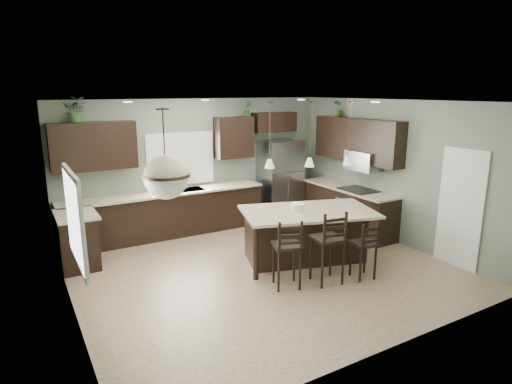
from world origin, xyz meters
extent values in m
plane|color=#9E8466|center=(0.00, 0.00, 0.00)|extent=(6.00, 6.00, 0.00)
cube|color=white|center=(2.98, -1.55, 1.02)|extent=(0.04, 0.82, 2.04)
cube|color=white|center=(-0.40, 2.73, 1.55)|extent=(1.35, 0.02, 1.00)
cube|color=white|center=(-2.98, -0.80, 1.55)|extent=(0.02, 1.10, 1.00)
cube|color=black|center=(-2.70, 1.70, 0.45)|extent=(0.60, 0.90, 0.90)
cube|color=beige|center=(-2.68, 1.70, 0.92)|extent=(0.66, 0.96, 0.04)
cube|color=black|center=(-0.85, 2.45, 0.45)|extent=(4.20, 0.60, 0.90)
cube|color=beige|center=(-0.85, 2.43, 0.92)|extent=(4.20, 0.66, 0.04)
cube|color=gray|center=(-0.40, 2.43, 0.94)|extent=(0.70, 0.45, 0.01)
cylinder|color=silver|center=(-0.40, 2.40, 1.08)|extent=(0.02, 0.02, 0.28)
cube|color=black|center=(-2.15, 2.58, 1.95)|extent=(1.55, 0.34, 0.90)
cube|color=black|center=(0.80, 2.58, 1.95)|extent=(0.85, 0.34, 0.90)
cube|color=black|center=(1.85, 2.58, 2.25)|extent=(1.05, 0.34, 0.45)
cube|color=black|center=(2.70, 0.87, 0.45)|extent=(0.60, 2.35, 0.90)
cube|color=beige|center=(2.68, 0.87, 0.92)|extent=(0.66, 2.35, 0.04)
cube|color=black|center=(2.68, 0.60, 0.94)|extent=(0.58, 0.75, 0.02)
cube|color=gray|center=(2.40, 0.60, 0.45)|extent=(0.01, 0.72, 0.60)
cube|color=black|center=(2.83, 0.87, 1.95)|extent=(0.34, 2.35, 0.90)
cube|color=gray|center=(2.78, 0.60, 1.55)|extent=(0.40, 0.75, 0.40)
cube|color=gray|center=(1.90, 2.39, 0.93)|extent=(0.90, 0.74, 1.85)
cube|color=black|center=(0.87, -0.09, 0.46)|extent=(2.56, 1.91, 0.92)
cylinder|color=silver|center=(0.68, -0.03, 0.99)|extent=(0.24, 0.24, 0.14)
cube|color=black|center=(-0.04, -0.78, 0.56)|extent=(0.53, 0.53, 1.11)
cube|color=black|center=(0.60, -0.97, 0.60)|extent=(0.51, 0.51, 1.20)
cube|color=black|center=(1.21, -1.13, 0.48)|extent=(0.41, 0.41, 0.96)
imported|color=#294E22|center=(-2.40, 2.55, 2.63)|extent=(0.50, 0.47, 0.46)
imported|color=#275324|center=(1.13, 2.55, 2.57)|extent=(0.23, 0.21, 0.34)
imported|color=#325023|center=(2.80, 1.51, 2.58)|extent=(0.21, 0.21, 0.35)
plane|color=slate|center=(0.00, 2.75, 1.40)|extent=(6.00, 0.00, 6.00)
plane|color=slate|center=(0.00, -2.75, 1.40)|extent=(6.00, 0.00, 6.00)
plane|color=slate|center=(-3.00, 0.00, 1.40)|extent=(0.00, 5.50, 5.50)
plane|color=slate|center=(3.00, 0.00, 1.40)|extent=(0.00, 5.50, 5.50)
plane|color=white|center=(0.00, 0.00, 2.80)|extent=(6.00, 6.00, 0.00)
camera|label=1|loc=(-3.52, -5.84, 2.98)|focal=30.00mm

